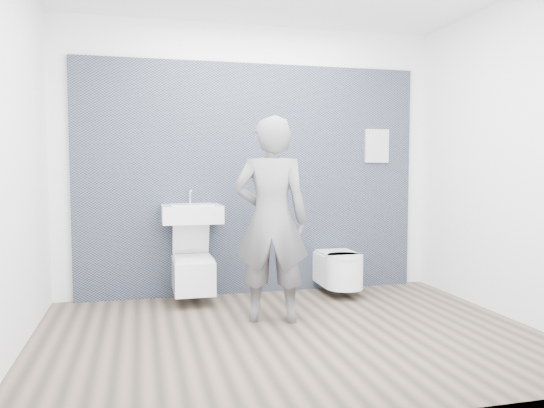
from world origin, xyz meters
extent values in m
plane|color=brown|center=(0.00, 0.00, 0.00)|extent=(4.00, 4.00, 0.00)
plane|color=white|center=(0.00, 1.50, 1.40)|extent=(4.00, 0.00, 4.00)
plane|color=white|center=(0.00, -1.50, 1.40)|extent=(4.00, 0.00, 4.00)
plane|color=white|center=(-2.00, 0.00, 1.40)|extent=(0.00, 3.00, 3.00)
plane|color=white|center=(2.00, 0.00, 1.40)|extent=(0.00, 3.00, 3.00)
cube|color=black|center=(0.00, 1.47, 0.00)|extent=(3.60, 0.06, 2.40)
cube|color=white|center=(-0.66, 1.22, 0.87)|extent=(0.58, 0.43, 0.17)
cube|color=silver|center=(-0.66, 1.20, 0.96)|extent=(0.41, 0.29, 0.03)
cylinder|color=silver|center=(-0.66, 1.38, 1.03)|extent=(0.02, 0.02, 0.14)
cylinder|color=silver|center=(-0.66, 1.33, 1.09)|extent=(0.02, 0.10, 0.02)
cylinder|color=silver|center=(-0.66, 1.42, 0.73)|extent=(0.04, 0.04, 0.12)
cube|color=white|center=(-0.66, 1.16, 0.28)|extent=(0.38, 0.55, 0.32)
cylinder|color=silver|center=(-0.66, 1.12, 0.42)|extent=(0.27, 0.27, 0.03)
cube|color=white|center=(-0.66, 1.12, 0.45)|extent=(0.36, 0.44, 0.02)
cube|color=white|center=(-0.66, 1.33, 0.65)|extent=(0.36, 0.14, 0.39)
cube|color=silver|center=(-0.66, 1.41, 0.15)|extent=(0.10, 0.06, 0.08)
cube|color=white|center=(0.86, 1.22, 0.26)|extent=(0.38, 0.44, 0.32)
cylinder|color=white|center=(0.86, 1.00, 0.26)|extent=(0.38, 0.38, 0.32)
cube|color=white|center=(0.86, 1.19, 0.43)|extent=(0.36, 0.42, 0.03)
cylinder|color=white|center=(0.86, 0.98, 0.43)|extent=(0.36, 0.36, 0.03)
cube|color=silver|center=(0.86, 1.41, 0.14)|extent=(0.11, 0.06, 0.08)
cube|color=white|center=(1.40, 1.43, 0.00)|extent=(0.27, 0.03, 0.37)
imported|color=#5D5C61|center=(-0.06, 0.40, 0.88)|extent=(0.73, 0.57, 1.76)
camera|label=1|loc=(-1.14, -3.98, 1.33)|focal=35.00mm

